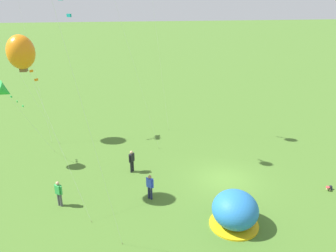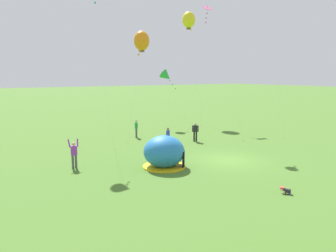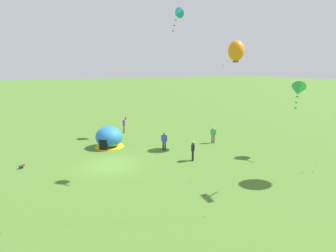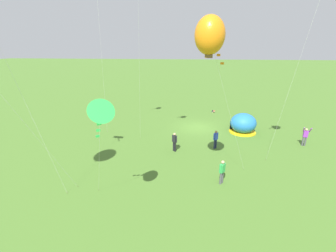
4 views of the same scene
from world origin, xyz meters
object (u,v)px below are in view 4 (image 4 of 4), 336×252
object	(u,v)px
popup_tent	(243,123)
person_with_toddler	(175,141)
toddler_crawling	(213,111)
person_strolling	(216,139)
kite_orange	(210,35)
person_near_tent	(222,171)
kite_green	(100,116)
person_arms_raised	(305,136)

from	to	relation	value
popup_tent	person_with_toddler	bearing A→B (deg)	38.66
toddler_crawling	person_with_toddler	world-z (taller)	person_with_toddler
toddler_crawling	person_strolling	size ratio (longest dim) A/B	0.32
person_strolling	kite_orange	size ratio (longest dim) A/B	0.17
popup_tent	toddler_crawling	xyz separation A→B (m)	(2.54, -7.50, -0.82)
person_near_tent	kite_green	xyz separation A→B (m)	(6.21, 4.21, 4.87)
person_strolling	person_near_tent	world-z (taller)	same
person_with_toddler	person_arms_raised	xyz separation A→B (m)	(-11.90, -2.54, 0.03)
person_strolling	kite_orange	xyz separation A→B (m)	(1.43, 6.87, 8.32)
person_strolling	kite_green	world-z (taller)	kite_green
popup_tent	person_arms_raised	size ratio (longest dim) A/B	1.49
toddler_crawling	kite_orange	distance (m)	21.08
popup_tent	person_arms_raised	distance (m)	5.82
popup_tent	kite_green	size ratio (longest dim) A/B	0.42
person_arms_raised	kite_green	bearing A→B (deg)	38.05
popup_tent	person_with_toddler	world-z (taller)	popup_tent
popup_tent	kite_green	xyz separation A→B (m)	(9.51, 14.34, 4.84)
person_near_tent	person_arms_raised	xyz separation A→B (m)	(-8.31, -7.15, 0.03)
person_strolling	person_arms_raised	bearing A→B (deg)	-169.52
person_with_toddler	kite_green	size ratio (longest dim) A/B	0.26
toddler_crawling	kite_green	distance (m)	23.62
kite_orange	person_strolling	bearing A→B (deg)	-101.73
person_strolling	person_near_tent	distance (m)	5.62
person_strolling	person_near_tent	xyz separation A→B (m)	(0.04, 5.62, 0.00)
popup_tent	person_near_tent	xyz separation A→B (m)	(3.30, 10.13, -0.03)
toddler_crawling	kite_orange	size ratio (longest dim) A/B	0.05
popup_tent	person_near_tent	distance (m)	10.66
toddler_crawling	person_with_toddler	size ratio (longest dim) A/B	0.32
person_arms_raised	person_near_tent	bearing A→B (deg)	40.72
toddler_crawling	person_with_toddler	bearing A→B (deg)	71.49
toddler_crawling	kite_green	xyz separation A→B (m)	(6.98, 21.85, 5.66)
popup_tent	person_strolling	world-z (taller)	popup_tent
person_arms_raised	kite_orange	xyz separation A→B (m)	(9.70, 8.40, 8.29)
person_with_toddler	kite_orange	world-z (taller)	kite_orange
kite_orange	toddler_crawling	bearing A→B (deg)	-96.51
popup_tent	person_arms_raised	world-z (taller)	popup_tent
popup_tent	kite_green	world-z (taller)	kite_green
toddler_crawling	person_with_toddler	xyz separation A→B (m)	(4.36, 13.02, 0.79)
person_arms_raised	kite_orange	world-z (taller)	kite_orange
person_arms_raised	kite_green	xyz separation A→B (m)	(14.52, 11.37, 4.84)
person_strolling	person_arms_raised	distance (m)	8.41
person_arms_raised	kite_orange	size ratio (longest dim) A/B	0.18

